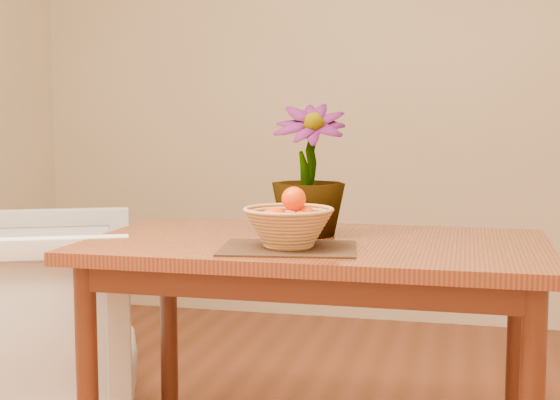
% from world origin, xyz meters
% --- Properties ---
extents(wall_back, '(4.00, 0.02, 2.70)m').
position_xyz_m(wall_back, '(0.00, 2.25, 1.35)').
color(wall_back, beige).
rests_on(wall_back, floor).
extents(table, '(1.40, 0.80, 0.75)m').
position_xyz_m(table, '(0.00, 0.30, 0.66)').
color(table, brown).
rests_on(table, floor).
extents(placemat, '(0.42, 0.34, 0.01)m').
position_xyz_m(placemat, '(-0.05, 0.12, 0.75)').
color(placemat, '#392414').
rests_on(placemat, table).
extents(wicker_basket, '(0.26, 0.26, 0.11)m').
position_xyz_m(wicker_basket, '(-0.05, 0.12, 0.81)').
color(wicker_basket, tan).
rests_on(wicker_basket, placemat).
extents(orange_pile, '(0.15, 0.16, 0.13)m').
position_xyz_m(orange_pile, '(-0.05, 0.12, 0.85)').
color(orange_pile, '#F23203').
rests_on(orange_pile, wicker_basket).
extents(potted_plant, '(0.27, 0.27, 0.42)m').
position_xyz_m(potted_plant, '(-0.05, 0.38, 0.96)').
color(potted_plant, '#153F12').
rests_on(potted_plant, table).
extents(armchair, '(1.06, 1.09, 0.86)m').
position_xyz_m(armchair, '(-1.13, 0.43, 0.43)').
color(armchair, gray).
rests_on(armchair, floor).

